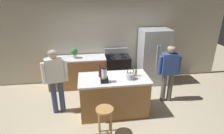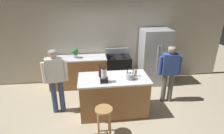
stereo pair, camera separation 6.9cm
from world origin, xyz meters
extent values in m
plane|color=beige|center=(0.00, 0.00, 0.00)|extent=(14.00, 14.00, 0.00)
cube|color=beige|center=(0.00, 1.95, 1.35)|extent=(8.00, 0.10, 2.70)
cube|color=#9E6B3D|center=(0.00, 0.00, 0.46)|extent=(1.60, 0.78, 0.92)
cube|color=silver|center=(0.00, 0.00, 0.94)|extent=(1.66, 0.84, 0.04)
cube|color=#9E6B3D|center=(-0.80, 1.55, 0.46)|extent=(2.00, 0.64, 0.92)
cube|color=silver|center=(-0.80, 1.55, 0.94)|extent=(2.00, 0.64, 0.04)
cube|color=#B7BABF|center=(1.52, 1.50, 0.89)|extent=(0.90, 0.70, 1.77)
cylinder|color=#B7BABF|center=(1.48, 1.13, 0.97)|extent=(0.02, 0.02, 0.80)
cylinder|color=#B7BABF|center=(1.56, 1.13, 0.97)|extent=(0.02, 0.02, 0.80)
cube|color=#268CD8|center=(1.54, 1.15, 1.30)|extent=(0.05, 0.01, 0.05)
cube|color=red|center=(1.73, 1.15, 0.93)|extent=(0.05, 0.01, 0.05)
cube|color=#3FB259|center=(1.68, 1.15, 1.20)|extent=(0.05, 0.01, 0.05)
cube|color=black|center=(0.35, 1.52, 0.48)|extent=(0.76, 0.64, 0.96)
cube|color=black|center=(0.35, 1.20, 0.43)|extent=(0.60, 0.01, 0.24)
cube|color=#B7BABF|center=(0.35, 1.81, 1.05)|extent=(0.76, 0.06, 0.18)
cylinder|color=black|center=(0.17, 1.37, 0.96)|extent=(0.18, 0.18, 0.01)
cylinder|color=black|center=(0.53, 1.37, 0.96)|extent=(0.18, 0.18, 0.01)
cylinder|color=black|center=(0.17, 1.67, 0.96)|extent=(0.18, 0.18, 0.01)
cylinder|color=black|center=(0.53, 1.67, 0.96)|extent=(0.18, 0.18, 0.01)
cylinder|color=#384C7A|center=(-1.45, 0.19, 0.43)|extent=(0.15, 0.15, 0.86)
cylinder|color=#384C7A|center=(-1.27, 0.22, 0.43)|extent=(0.15, 0.15, 0.86)
cube|color=white|center=(-1.36, 0.21, 1.14)|extent=(0.43, 0.29, 0.57)
cylinder|color=white|center=(-1.61, 0.16, 1.09)|extent=(0.11, 0.11, 0.52)
cylinder|color=white|center=(-1.12, 0.25, 1.09)|extent=(0.11, 0.11, 0.52)
sphere|color=#D8AD8C|center=(-1.36, 0.21, 1.53)|extent=(0.23, 0.23, 0.20)
ellipsoid|color=gray|center=(-1.36, 0.21, 1.57)|extent=(0.25, 0.25, 0.12)
cylinder|color=#66605B|center=(1.61, 0.32, 0.41)|extent=(0.14, 0.14, 0.82)
cylinder|color=#66605B|center=(1.43, 0.34, 0.41)|extent=(0.14, 0.14, 0.82)
cube|color=#334C99|center=(1.52, 0.33, 1.10)|extent=(0.42, 0.27, 0.56)
cylinder|color=#334C99|center=(1.77, 0.30, 1.05)|extent=(0.10, 0.10, 0.50)
cylinder|color=#334C99|center=(1.27, 0.36, 1.05)|extent=(0.10, 0.10, 0.50)
sphere|color=#8C664C|center=(1.52, 0.33, 1.48)|extent=(0.22, 0.22, 0.20)
ellipsoid|color=gray|center=(1.52, 0.33, 1.51)|extent=(0.23, 0.23, 0.12)
cylinder|color=#B7844C|center=(-0.30, -0.79, 0.64)|extent=(0.36, 0.36, 0.04)
cylinder|color=#B7844C|center=(-0.42, -0.90, 0.31)|extent=(0.04, 0.04, 0.62)
cylinder|color=#B7844C|center=(-0.19, -0.90, 0.31)|extent=(0.04, 0.04, 0.62)
cylinder|color=#B7844C|center=(-0.42, -0.67, 0.31)|extent=(0.04, 0.04, 0.62)
cylinder|color=#B7844C|center=(-0.19, -0.67, 0.31)|extent=(0.04, 0.04, 0.62)
sphere|color=brown|center=(-0.28, -0.98, 0.17)|extent=(0.12, 0.12, 0.12)
cone|color=brown|center=(-0.27, -1.01, 0.23)|extent=(0.04, 0.04, 0.03)
cone|color=brown|center=(-0.27, -0.95, 0.23)|extent=(0.04, 0.04, 0.03)
cylinder|color=silver|center=(-0.97, 1.55, 1.02)|extent=(0.14, 0.14, 0.12)
ellipsoid|color=#337A38|center=(-0.97, 1.55, 1.17)|extent=(0.20, 0.20, 0.18)
cube|color=black|center=(-0.24, -0.20, 1.01)|extent=(0.17, 0.17, 0.10)
cylinder|color=silver|center=(-0.24, -0.20, 1.17)|extent=(0.12, 0.12, 0.23)
cylinder|color=black|center=(-0.24, -0.20, 1.30)|extent=(0.12, 0.12, 0.02)
cylinder|color=olive|center=(0.53, 0.02, 1.03)|extent=(0.06, 0.06, 0.15)
cylinder|color=olive|center=(0.53, 0.02, 1.14)|extent=(0.02, 0.02, 0.07)
cylinder|color=black|center=(0.53, 0.02, 1.18)|extent=(0.03, 0.03, 0.02)
cylinder|color=#471923|center=(-0.31, 0.10, 1.06)|extent=(0.08, 0.08, 0.21)
cylinder|color=#471923|center=(-0.31, 0.10, 1.21)|extent=(0.03, 0.03, 0.09)
cylinder|color=black|center=(-0.31, 0.10, 1.26)|extent=(0.03, 0.03, 0.02)
cylinder|color=#B7BABF|center=(0.37, -0.12, 1.03)|extent=(0.20, 0.20, 0.14)
sphere|color=black|center=(0.37, -0.12, 1.11)|extent=(0.03, 0.03, 0.03)
cylinder|color=#B7BABF|center=(0.50, -0.12, 1.05)|extent=(0.09, 0.03, 0.08)
torus|color=black|center=(0.37, -0.12, 1.15)|extent=(0.16, 0.02, 0.16)
camera|label=1|loc=(-0.59, -3.89, 2.83)|focal=29.70mm
camera|label=2|loc=(-0.53, -3.90, 2.83)|focal=29.70mm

